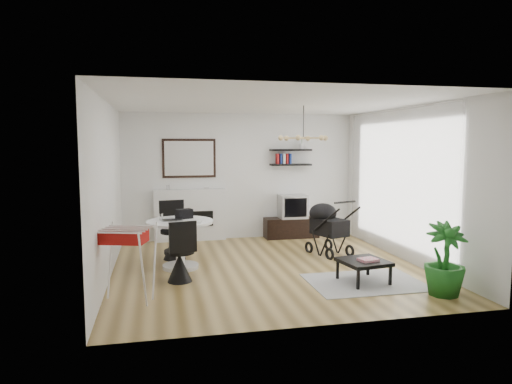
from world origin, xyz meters
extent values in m
plane|color=brown|center=(0.00, 0.00, 0.00)|extent=(5.00, 5.00, 0.00)
plane|color=white|center=(0.00, 0.00, 2.70)|extent=(5.00, 5.00, 0.00)
plane|color=white|center=(0.00, 2.50, 1.35)|extent=(5.00, 0.00, 5.00)
plane|color=white|center=(-2.50, 0.00, 1.35)|extent=(0.00, 5.00, 5.00)
plane|color=white|center=(2.50, 0.00, 1.35)|extent=(0.00, 5.00, 5.00)
cube|color=white|center=(2.40, 0.20, 1.35)|extent=(0.04, 3.60, 2.60)
cube|color=white|center=(-1.10, 2.42, 0.55)|extent=(1.50, 0.15, 1.10)
cube|color=black|center=(-1.10, 2.36, 0.48)|extent=(0.95, 0.06, 0.32)
cube|color=black|center=(-1.10, 2.48, 1.75)|extent=(1.12, 0.03, 0.82)
cube|color=white|center=(-1.10, 2.46, 1.75)|extent=(1.02, 0.01, 0.72)
cube|color=black|center=(1.09, 2.37, 1.60)|extent=(0.90, 0.25, 0.04)
cube|color=black|center=(1.09, 2.37, 1.92)|extent=(0.90, 0.25, 0.04)
cube|color=black|center=(1.09, 2.28, 0.22)|extent=(1.17, 0.41, 0.44)
cube|color=#B6B6B8|center=(1.11, 2.28, 0.70)|extent=(0.58, 0.51, 0.51)
cube|color=black|center=(1.11, 2.03, 0.70)|extent=(0.50, 0.01, 0.41)
cylinder|color=white|center=(-1.41, 0.27, 0.03)|extent=(0.59, 0.59, 0.06)
cylinder|color=white|center=(-1.41, 0.27, 0.41)|extent=(0.15, 0.15, 0.70)
cylinder|color=white|center=(-1.41, 0.27, 0.78)|extent=(1.10, 1.10, 0.04)
imported|color=black|center=(-1.52, 0.23, 0.81)|extent=(0.35, 0.25, 0.03)
cube|color=black|center=(-1.33, 0.46, 0.88)|extent=(0.31, 0.24, 0.16)
cube|color=silver|center=(-1.22, 0.11, 0.81)|extent=(0.40, 0.36, 0.01)
cylinder|color=white|center=(-1.71, 0.39, 0.86)|extent=(0.07, 0.07, 0.11)
cylinder|color=black|center=(-1.49, 0.91, 0.50)|extent=(0.49, 0.49, 0.06)
cone|color=black|center=(-1.49, 0.91, 0.24)|extent=(0.40, 0.40, 0.47)
cube|color=black|center=(-1.52, 1.13, 0.78)|extent=(0.45, 0.12, 0.50)
cylinder|color=black|center=(-1.46, -0.47, 0.46)|extent=(0.45, 0.45, 0.05)
cone|color=black|center=(-1.46, -0.47, 0.21)|extent=(0.37, 0.37, 0.43)
cube|color=black|center=(-1.42, -0.67, 0.71)|extent=(0.41, 0.13, 0.46)
cube|color=maroon|center=(-2.18, -1.23, 0.87)|extent=(0.64, 0.48, 0.15)
cube|color=black|center=(1.34, 0.66, 0.52)|extent=(0.62, 0.75, 0.30)
ellipsoid|color=black|center=(1.28, 0.84, 0.76)|extent=(0.52, 0.52, 0.37)
cylinder|color=black|center=(1.47, 0.27, 1.03)|extent=(0.46, 0.18, 0.03)
torus|color=black|center=(1.02, 0.87, 0.10)|extent=(0.12, 0.23, 0.23)
torus|color=black|center=(1.47, 1.02, 0.10)|extent=(0.12, 0.23, 0.23)
torus|color=black|center=(1.21, 0.30, 0.10)|extent=(0.12, 0.23, 0.23)
torus|color=black|center=(1.66, 0.45, 0.10)|extent=(0.12, 0.23, 0.23)
cube|color=#979797|center=(1.22, -1.11, 0.01)|extent=(1.66, 1.20, 0.01)
cube|color=black|center=(1.20, -1.09, 0.31)|extent=(0.73, 0.73, 0.05)
cube|color=black|center=(0.97, -1.41, 0.15)|extent=(0.04, 0.04, 0.27)
cube|color=black|center=(1.52, -1.32, 0.15)|extent=(0.04, 0.04, 0.27)
cube|color=black|center=(0.89, -0.86, 0.15)|extent=(0.04, 0.04, 0.27)
cube|color=black|center=(1.43, -0.78, 0.15)|extent=(0.04, 0.04, 0.27)
cube|color=#D83652|center=(1.24, -1.16, 0.36)|extent=(0.30, 0.25, 0.04)
imported|color=#1B5F1B|center=(2.02, -1.85, 0.50)|extent=(0.60, 0.60, 0.99)
camera|label=1|loc=(-1.75, -7.21, 2.05)|focal=32.00mm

